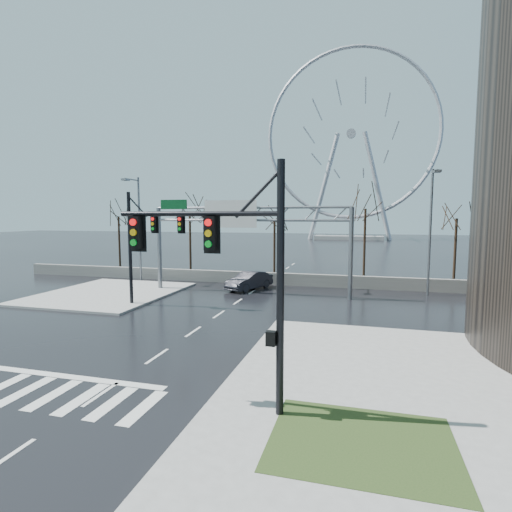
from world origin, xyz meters
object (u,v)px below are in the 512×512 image
(ferris_wheel, at_px, (351,141))
(car, at_px, (249,281))
(sign_gantry, at_px, (244,230))
(signal_mast_near, at_px, (237,263))
(signal_mast_far, at_px, (144,238))

(ferris_wheel, xyz_separation_m, car, (-5.55, -78.00, -25.36))
(car, bearing_deg, sign_gantry, -60.96)
(ferris_wheel, bearing_deg, sign_gantry, -93.84)
(signal_mast_near, xyz_separation_m, car, (-5.69, 21.04, -4.10))
(signal_mast_far, height_order, ferris_wheel, ferris_wheel)
(sign_gantry, bearing_deg, signal_mast_far, -132.47)
(signal_mast_far, relative_size, ferris_wheel, 0.16)
(signal_mast_far, distance_m, car, 10.46)
(ferris_wheel, bearing_deg, signal_mast_far, -97.20)
(sign_gantry, distance_m, ferris_wheel, 82.91)
(signal_mast_near, height_order, signal_mast_far, same)
(signal_mast_far, xyz_separation_m, sign_gantry, (5.49, 6.00, 0.35))
(car, bearing_deg, signal_mast_far, -99.33)
(sign_gantry, bearing_deg, car, 94.89)
(car, bearing_deg, signal_mast_near, -50.71)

